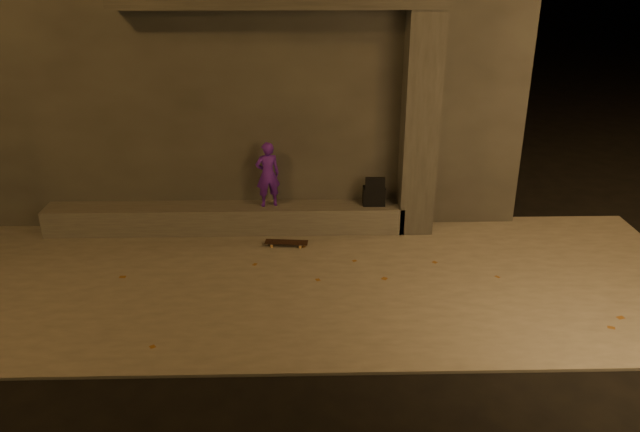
{
  "coord_description": "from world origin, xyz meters",
  "views": [
    {
      "loc": [
        -0.14,
        -5.97,
        4.43
      ],
      "look_at": [
        0.06,
        2.0,
        1.03
      ],
      "focal_mm": 35.0,
      "sensor_mm": 36.0,
      "label": 1
    }
  ],
  "objects_px": {
    "column": "(419,126)",
    "backpack": "(374,194)",
    "skateboarder": "(268,174)",
    "skateboard": "(286,243)"
  },
  "relations": [
    {
      "from": "column",
      "to": "skateboard",
      "type": "relative_size",
      "value": 5.12
    },
    {
      "from": "backpack",
      "to": "skateboard",
      "type": "height_order",
      "value": "backpack"
    },
    {
      "from": "skateboarder",
      "to": "skateboard",
      "type": "relative_size",
      "value": 1.56
    },
    {
      "from": "skateboarder",
      "to": "skateboard",
      "type": "bearing_deg",
      "value": 100.58
    },
    {
      "from": "backpack",
      "to": "column",
      "type": "bearing_deg",
      "value": 0.93
    },
    {
      "from": "column",
      "to": "backpack",
      "type": "xyz_separation_m",
      "value": [
        -0.69,
        0.0,
        -1.17
      ]
    },
    {
      "from": "skateboarder",
      "to": "backpack",
      "type": "relative_size",
      "value": 2.11
    },
    {
      "from": "column",
      "to": "skateboarder",
      "type": "relative_size",
      "value": 3.28
    },
    {
      "from": "skateboarder",
      "to": "skateboard",
      "type": "xyz_separation_m",
      "value": [
        0.3,
        -0.65,
        -0.94
      ]
    },
    {
      "from": "column",
      "to": "skateboard",
      "type": "height_order",
      "value": "column"
    }
  ]
}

